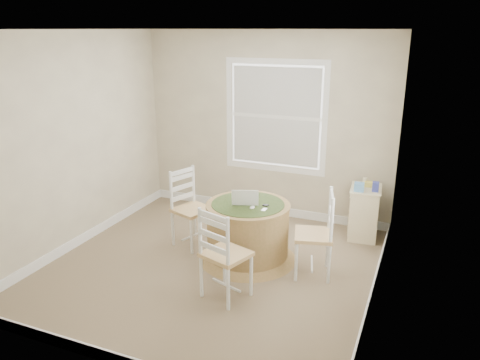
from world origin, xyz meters
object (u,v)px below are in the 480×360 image
at_px(laptop, 245,201).
at_px(chair_right, 313,235).
at_px(corner_chest, 364,212).
at_px(round_table, 248,229).
at_px(chair_left, 192,209).
at_px(chair_near, 226,254).

bearing_deg(laptop, chair_right, 154.78).
relative_size(laptop, corner_chest, 0.56).
bearing_deg(chair_right, round_table, -109.36).
relative_size(chair_left, laptop, 2.53).
relative_size(chair_left, chair_near, 1.00).
relative_size(round_table, chair_right, 1.21).
xyz_separation_m(round_table, chair_near, (0.10, -0.84, 0.10)).
height_order(chair_right, laptop, chair_right).
height_order(laptop, corner_chest, laptop).
bearing_deg(chair_near, corner_chest, -99.69).
relative_size(chair_right, laptop, 2.53).
distance_m(chair_right, laptop, 0.87).
height_order(round_table, chair_left, chair_left).
bearing_deg(chair_near, round_table, -64.80).
distance_m(round_table, chair_right, 0.80).
xyz_separation_m(chair_near, laptop, (-0.14, 0.85, 0.25)).
bearing_deg(round_table, chair_near, -81.29).
bearing_deg(round_table, chair_right, -2.74).
height_order(round_table, corner_chest, round_table).
relative_size(round_table, corner_chest, 1.71).
relative_size(chair_left, chair_right, 1.00).
xyz_separation_m(round_table, laptop, (-0.03, 0.00, 0.34)).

